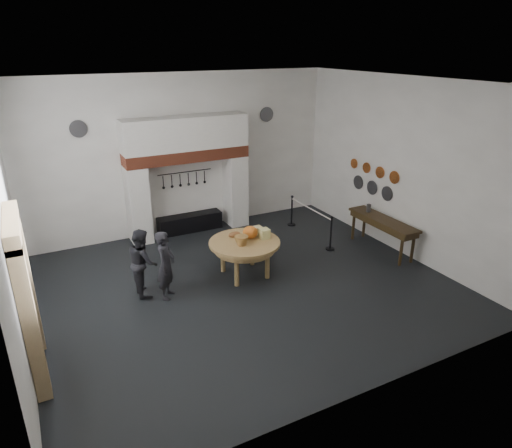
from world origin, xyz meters
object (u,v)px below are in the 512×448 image
barrier_post_near (331,234)px  side_table (383,220)px  iron_range (190,223)px  visitor_near (166,265)px  barrier_post_far (292,211)px  work_table (245,243)px  visitor_far (143,262)px

barrier_post_near → side_table: bearing=-28.9°
iron_range → visitor_near: (-1.72, -3.38, 0.53)m
barrier_post_far → side_table: bearing=-66.0°
visitor_near → barrier_post_near: visitor_near is taller
work_table → barrier_post_near: 2.73m
barrier_post_near → barrier_post_far: 2.00m
iron_range → visitor_near: visitor_near is taller
work_table → barrier_post_far: (2.69, 2.23, -0.39)m
barrier_post_far → barrier_post_near: bearing=-90.0°
visitor_near → side_table: visitor_near is taller
visitor_near → side_table: bearing=-60.1°
iron_range → barrier_post_near: 4.19m
visitor_near → barrier_post_far: visitor_near is taller
visitor_far → barrier_post_far: (5.04, 1.98, -0.31)m
visitor_near → iron_range: bearing=5.6°
iron_range → barrier_post_far: bearing=-19.0°
work_table → barrier_post_near: bearing=5.0°
iron_range → side_table: 5.53m
side_table → iron_range: bearing=138.3°
visitor_far → barrier_post_near: 5.05m
visitor_near → side_table: (5.82, -0.27, 0.09)m
iron_range → visitor_far: visitor_far is taller
visitor_near → barrier_post_near: 4.67m
work_table → barrier_post_far: bearing=39.7°
work_table → barrier_post_near: size_ratio=1.87×
visitor_near → side_table: size_ratio=0.71×
iron_range → work_table: 3.30m
visitor_near → barrier_post_near: size_ratio=1.73×
side_table → barrier_post_far: same height
visitor_near → work_table: bearing=-53.3°
iron_range → barrier_post_near: barrier_post_near is taller
visitor_near → barrier_post_far: (4.64, 2.38, -0.33)m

